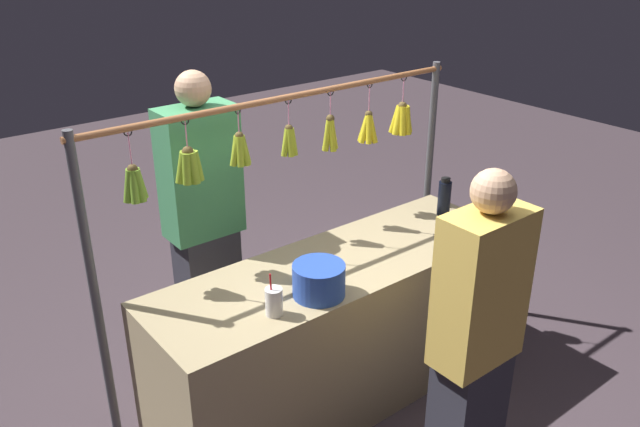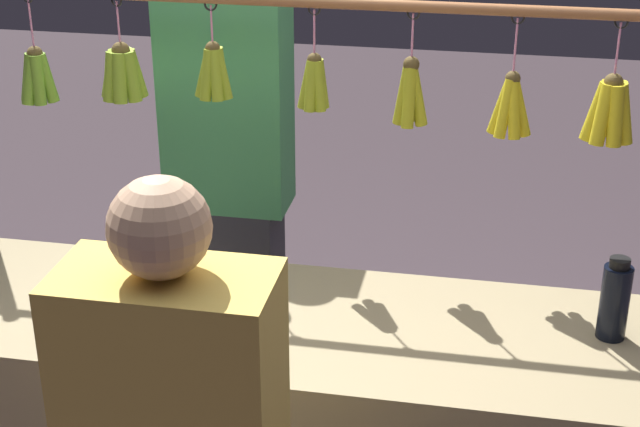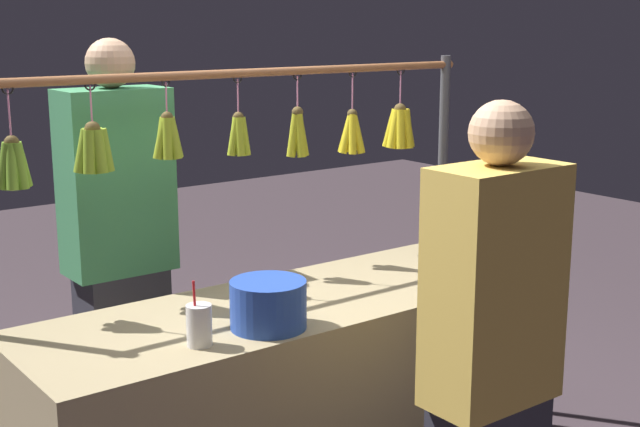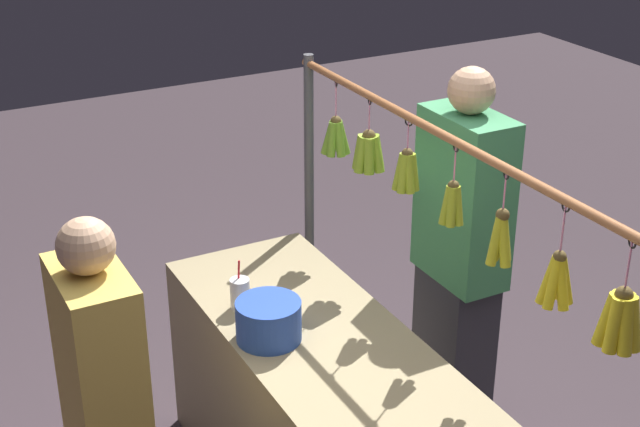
{
  "view_description": "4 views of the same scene",
  "coord_description": "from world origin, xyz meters",
  "px_view_note": "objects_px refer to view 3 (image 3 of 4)",
  "views": [
    {
      "loc": [
        1.86,
        2.2,
        2.41
      ],
      "look_at": [
        0.12,
        0.0,
        1.13
      ],
      "focal_mm": 36.54,
      "sensor_mm": 36.0,
      "label": 1
    },
    {
      "loc": [
        -0.53,
        2.22,
        2.17
      ],
      "look_at": [
        -0.1,
        0.0,
        1.15
      ],
      "focal_mm": 54.86,
      "sensor_mm": 36.0,
      "label": 2
    },
    {
      "loc": [
        1.74,
        2.39,
        1.78
      ],
      "look_at": [
        -0.07,
        0.0,
        1.12
      ],
      "focal_mm": 49.34,
      "sensor_mm": 36.0,
      "label": 3
    },
    {
      "loc": [
        -2.43,
        1.39,
        2.71
      ],
      "look_at": [
        0.2,
        0.0,
        1.33
      ],
      "focal_mm": 52.55,
      "sensor_mm": 36.0,
      "label": 4
    }
  ],
  "objects_px": {
    "water_bottle": "(460,230)",
    "customer_person": "(490,390)",
    "blue_bucket": "(268,304)",
    "vendor_person": "(120,263)",
    "drink_cup": "(199,325)"
  },
  "relations": [
    {
      "from": "vendor_person",
      "to": "customer_person",
      "type": "bearing_deg",
      "value": 102.53
    },
    {
      "from": "water_bottle",
      "to": "vendor_person",
      "type": "distance_m",
      "value": 1.38
    },
    {
      "from": "vendor_person",
      "to": "water_bottle",
      "type": "bearing_deg",
      "value": 151.14
    },
    {
      "from": "water_bottle",
      "to": "customer_person",
      "type": "xyz_separation_m",
      "value": [
        0.85,
        0.94,
        -0.15
      ]
    },
    {
      "from": "blue_bucket",
      "to": "vendor_person",
      "type": "xyz_separation_m",
      "value": [
        0.08,
        -0.92,
        -0.05
      ]
    },
    {
      "from": "water_bottle",
      "to": "drink_cup",
      "type": "xyz_separation_m",
      "value": [
        1.38,
        0.26,
        -0.04
      ]
    },
    {
      "from": "drink_cup",
      "to": "blue_bucket",
      "type": "bearing_deg",
      "value": -178.82
    },
    {
      "from": "customer_person",
      "to": "drink_cup",
      "type": "bearing_deg",
      "value": -52.46
    },
    {
      "from": "water_bottle",
      "to": "drink_cup",
      "type": "height_order",
      "value": "water_bottle"
    },
    {
      "from": "vendor_person",
      "to": "customer_person",
      "type": "distance_m",
      "value": 1.65
    },
    {
      "from": "blue_bucket",
      "to": "customer_person",
      "type": "xyz_separation_m",
      "value": [
        -0.27,
        0.69,
        -0.12
      ]
    },
    {
      "from": "water_bottle",
      "to": "vendor_person",
      "type": "height_order",
      "value": "vendor_person"
    },
    {
      "from": "vendor_person",
      "to": "customer_person",
      "type": "height_order",
      "value": "vendor_person"
    },
    {
      "from": "drink_cup",
      "to": "customer_person",
      "type": "height_order",
      "value": "customer_person"
    },
    {
      "from": "blue_bucket",
      "to": "customer_person",
      "type": "bearing_deg",
      "value": 111.58
    }
  ]
}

